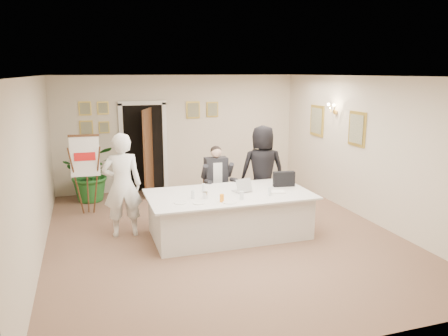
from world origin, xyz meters
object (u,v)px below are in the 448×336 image
standing_man (122,185)px  oj_glass (222,198)px  seated_man (217,181)px  standing_woman (262,170)px  steel_jug (205,195)px  conference_table (229,214)px  laptop_bag (284,179)px  flip_chart (87,179)px  potted_palm (92,173)px  paper_stack (277,192)px  laptop (242,184)px

standing_man → oj_glass: size_ratio=14.28×
seated_man → standing_man: 2.02m
standing_woman → steel_jug: standing_woman is taller
oj_glass → seated_man: bearing=76.1°
conference_table → standing_woman: bearing=42.8°
standing_woman → laptop_bag: standing_woman is taller
standing_man → standing_woman: 2.85m
flip_chart → potted_palm: bearing=83.5°
conference_table → paper_stack: 0.94m
standing_woman → potted_palm: size_ratio=1.42×
paper_stack → laptop_bag: bearing=50.4°
standing_man → laptop_bag: (2.92, -0.40, -0.01)m
conference_table → steel_jug: bearing=-160.3°
laptop → laptop_bag: size_ratio=0.84×
conference_table → oj_glass: size_ratio=22.06×
flip_chart → laptop: size_ratio=4.81×
standing_woman → paper_stack: (-0.20, -1.17, -0.13)m
flip_chart → laptop: bearing=-36.2°
standing_woman → oj_glass: 1.93m
laptop_bag → standing_woman: bearing=105.1°
flip_chart → potted_palm: size_ratio=1.26×
flip_chart → conference_table: bearing=-39.9°
potted_palm → paper_stack: (3.10, -3.21, 0.14)m
steel_jug → potted_palm: bearing=119.5°
standing_woman → seated_man: bearing=-1.1°
oj_glass → conference_table: bearing=58.3°
potted_palm → oj_glass: potted_palm is taller
seated_man → laptop_bag: size_ratio=3.59×
oj_glass → steel_jug: (-0.20, 0.28, -0.01)m
standing_man → conference_table: bearing=163.7°
potted_palm → laptop_bag: (3.40, -2.84, 0.27)m
seated_man → flip_chart: bearing=160.7°
flip_chart → laptop_bag: size_ratio=4.04×
standing_woman → potted_palm: 3.89m
seated_man → flip_chart: (-2.51, 0.84, 0.03)m
potted_palm → steel_jug: 3.64m
conference_table → laptop_bag: (1.12, 0.15, 0.52)m
flip_chart → laptop_bag: (3.52, -1.85, 0.16)m
laptop_bag → conference_table: bearing=-164.3°
laptop → laptop_bag: (0.87, 0.09, 0.00)m
standing_man → flip_chart: bearing=-66.9°
seated_man → laptop_bag: 1.44m
seated_man → laptop_bag: seated_man is taller
laptop_bag → oj_glass: size_ratio=3.09×
standing_man → seated_man: bearing=-161.6°
standing_woman → laptop_bag: (0.10, -0.80, -0.00)m
standing_man → oj_glass: bearing=147.0°
laptop → steel_jug: laptop is taller
conference_table → standing_woman: size_ratio=1.56×
laptop_bag → paper_stack: bearing=-121.5°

